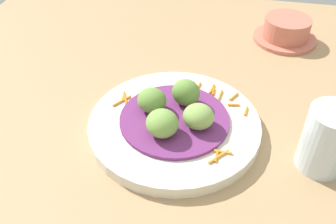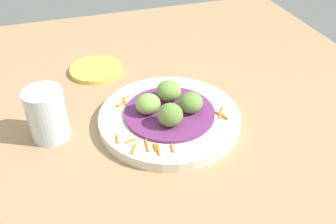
{
  "view_description": "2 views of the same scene",
  "coord_description": "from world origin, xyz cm",
  "px_view_note": "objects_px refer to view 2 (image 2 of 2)",
  "views": [
    {
      "loc": [
        -4.61,
        40.4,
        42.03
      ],
      "look_at": [
        3.82,
        -0.69,
        6.39
      ],
      "focal_mm": 39.62,
      "sensor_mm": 36.0,
      "label": 1
    },
    {
      "loc": [
        -13.72,
        -53.36,
        45.4
      ],
      "look_at": [
        2.14,
        -3.59,
        5.95
      ],
      "focal_mm": 39.0,
      "sensor_mm": 36.0,
      "label": 2
    }
  ],
  "objects_px": {
    "main_plate": "(169,118)",
    "guac_scoop_left": "(170,115)",
    "guac_scoop_back": "(148,104)",
    "water_glass": "(47,114)",
    "side_plate_small": "(96,69)",
    "guac_scoop_right": "(169,91)",
    "guac_scoop_center": "(191,103)"
  },
  "relations": [
    {
      "from": "side_plate_small",
      "to": "water_glass",
      "type": "relative_size",
      "value": 1.25
    },
    {
      "from": "main_plate",
      "to": "guac_scoop_right",
      "type": "xyz_separation_m",
      "value": [
        0.01,
        0.04,
        0.04
      ]
    },
    {
      "from": "guac_scoop_back",
      "to": "water_glass",
      "type": "height_order",
      "value": "water_glass"
    },
    {
      "from": "guac_scoop_center",
      "to": "water_glass",
      "type": "xyz_separation_m",
      "value": [
        -0.25,
        0.04,
        0.0
      ]
    },
    {
      "from": "guac_scoop_left",
      "to": "water_glass",
      "type": "height_order",
      "value": "water_glass"
    },
    {
      "from": "guac_scoop_back",
      "to": "side_plate_small",
      "type": "xyz_separation_m",
      "value": [
        -0.07,
        0.22,
        -0.04
      ]
    },
    {
      "from": "main_plate",
      "to": "guac_scoop_left",
      "type": "distance_m",
      "value": 0.05
    },
    {
      "from": "guac_scoop_left",
      "to": "guac_scoop_right",
      "type": "distance_m",
      "value": 0.08
    },
    {
      "from": "guac_scoop_left",
      "to": "side_plate_small",
      "type": "height_order",
      "value": "guac_scoop_left"
    },
    {
      "from": "guac_scoop_left",
      "to": "guac_scoop_back",
      "type": "relative_size",
      "value": 0.96
    },
    {
      "from": "guac_scoop_left",
      "to": "guac_scoop_center",
      "type": "bearing_deg",
      "value": 28.96
    },
    {
      "from": "main_plate",
      "to": "guac_scoop_center",
      "type": "bearing_deg",
      "value": -16.04
    },
    {
      "from": "guac_scoop_right",
      "to": "guac_scoop_center",
      "type": "bearing_deg",
      "value": -61.04
    },
    {
      "from": "guac_scoop_back",
      "to": "guac_scoop_left",
      "type": "bearing_deg",
      "value": -61.04
    },
    {
      "from": "guac_scoop_right",
      "to": "side_plate_small",
      "type": "relative_size",
      "value": 0.4
    },
    {
      "from": "water_glass",
      "to": "guac_scoop_right",
      "type": "bearing_deg",
      "value": 2.44
    },
    {
      "from": "guac_scoop_back",
      "to": "water_glass",
      "type": "bearing_deg",
      "value": 174.44
    },
    {
      "from": "side_plate_small",
      "to": "water_glass",
      "type": "xyz_separation_m",
      "value": [
        -0.11,
        -0.2,
        0.04
      ]
    },
    {
      "from": "guac_scoop_back",
      "to": "water_glass",
      "type": "distance_m",
      "value": 0.18
    },
    {
      "from": "guac_scoop_right",
      "to": "guac_scoop_left",
      "type": "bearing_deg",
      "value": -106.04
    },
    {
      "from": "guac_scoop_center",
      "to": "guac_scoop_right",
      "type": "relative_size",
      "value": 0.94
    },
    {
      "from": "main_plate",
      "to": "side_plate_small",
      "type": "xyz_separation_m",
      "value": [
        -0.1,
        0.23,
        -0.0
      ]
    },
    {
      "from": "guac_scoop_left",
      "to": "guac_scoop_center",
      "type": "relative_size",
      "value": 0.99
    },
    {
      "from": "guac_scoop_left",
      "to": "guac_scoop_back",
      "type": "height_order",
      "value": "guac_scoop_left"
    },
    {
      "from": "main_plate",
      "to": "guac_scoop_right",
      "type": "height_order",
      "value": "guac_scoop_right"
    },
    {
      "from": "guac_scoop_center",
      "to": "water_glass",
      "type": "relative_size",
      "value": 0.47
    },
    {
      "from": "guac_scoop_right",
      "to": "main_plate",
      "type": "bearing_deg",
      "value": -106.04
    },
    {
      "from": "main_plate",
      "to": "guac_scoop_right",
      "type": "bearing_deg",
      "value": 73.96
    },
    {
      "from": "main_plate",
      "to": "guac_scoop_right",
      "type": "relative_size",
      "value": 5.5
    },
    {
      "from": "guac_scoop_left",
      "to": "guac_scoop_center",
      "type": "xyz_separation_m",
      "value": [
        0.05,
        0.03,
        -0.0
      ]
    },
    {
      "from": "guac_scoop_back",
      "to": "side_plate_small",
      "type": "distance_m",
      "value": 0.23
    },
    {
      "from": "main_plate",
      "to": "guac_scoop_left",
      "type": "xyz_separation_m",
      "value": [
        -0.01,
        -0.04,
        0.04
      ]
    }
  ]
}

